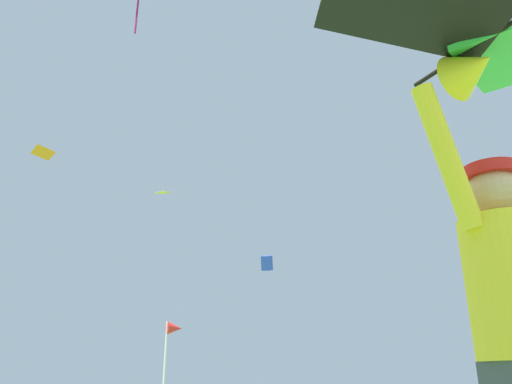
{
  "coord_description": "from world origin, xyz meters",
  "views": [
    {
      "loc": [
        -2.09,
        -1.48,
        0.75
      ],
      "look_at": [
        -0.37,
        2.54,
        2.4
      ],
      "focal_mm": 35.31,
      "sensor_mm": 36.0,
      "label": 1
    }
  ],
  "objects_px": {
    "distant_kite_blue_low_right": "(267,263)",
    "held_stunt_kite": "(481,35)",
    "marker_flag": "(173,335)",
    "distant_kite_orange_far_center": "(43,152)",
    "distant_kite_yellow_mid_right": "(163,192)"
  },
  "relations": [
    {
      "from": "distant_kite_blue_low_right",
      "to": "marker_flag",
      "type": "distance_m",
      "value": 16.12
    },
    {
      "from": "distant_kite_orange_far_center",
      "to": "marker_flag",
      "type": "bearing_deg",
      "value": -65.29
    },
    {
      "from": "distant_kite_orange_far_center",
      "to": "distant_kite_blue_low_right",
      "type": "xyz_separation_m",
      "value": [
        10.76,
        7.0,
        -1.1
      ]
    },
    {
      "from": "distant_kite_yellow_mid_right",
      "to": "distant_kite_orange_far_center",
      "type": "bearing_deg",
      "value": -118.02
    },
    {
      "from": "distant_kite_blue_low_right",
      "to": "marker_flag",
      "type": "xyz_separation_m",
      "value": [
        -7.9,
        -13.22,
        -4.77
      ]
    },
    {
      "from": "distant_kite_orange_far_center",
      "to": "marker_flag",
      "type": "distance_m",
      "value": 9.02
    },
    {
      "from": "held_stunt_kite",
      "to": "marker_flag",
      "type": "xyz_separation_m",
      "value": [
        0.63,
        8.01,
        -0.7
      ]
    },
    {
      "from": "marker_flag",
      "to": "distant_kite_blue_low_right",
      "type": "bearing_deg",
      "value": 59.13
    },
    {
      "from": "held_stunt_kite",
      "to": "distant_kite_orange_far_center",
      "type": "height_order",
      "value": "distant_kite_orange_far_center"
    },
    {
      "from": "distant_kite_orange_far_center",
      "to": "held_stunt_kite",
      "type": "bearing_deg",
      "value": -81.07
    },
    {
      "from": "held_stunt_kite",
      "to": "distant_kite_blue_low_right",
      "type": "bearing_deg",
      "value": 68.12
    },
    {
      "from": "distant_kite_orange_far_center",
      "to": "distant_kite_blue_low_right",
      "type": "bearing_deg",
      "value": 33.04
    },
    {
      "from": "distant_kite_orange_far_center",
      "to": "distant_kite_yellow_mid_right",
      "type": "relative_size",
      "value": 0.81
    },
    {
      "from": "distant_kite_blue_low_right",
      "to": "held_stunt_kite",
      "type": "bearing_deg",
      "value": -111.88
    },
    {
      "from": "distant_kite_yellow_mid_right",
      "to": "marker_flag",
      "type": "relative_size",
      "value": 0.54
    }
  ]
}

